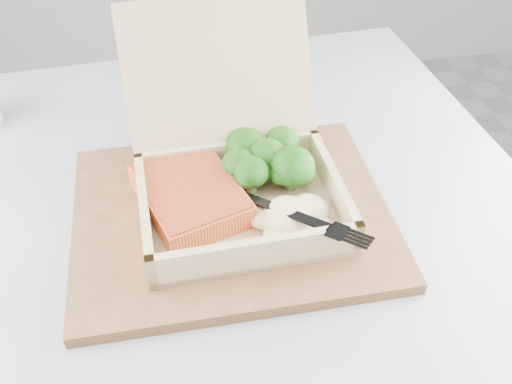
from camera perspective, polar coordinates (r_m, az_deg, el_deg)
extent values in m
cube|color=#999CA2|center=(0.70, -5.31, -4.49)|extent=(0.93, 0.93, 0.03)
cube|color=brown|center=(0.69, -2.48, -2.31)|extent=(0.38, 0.30, 0.02)
cube|color=tan|center=(0.68, -1.41, -2.11)|extent=(0.24, 0.19, 0.01)
cube|color=tan|center=(0.66, -10.98, -2.40)|extent=(0.02, 0.18, 0.05)
cube|color=tan|center=(0.69, 7.70, 0.39)|extent=(0.02, 0.18, 0.05)
cube|color=tan|center=(0.61, 0.16, -6.37)|extent=(0.23, 0.02, 0.05)
cube|color=tan|center=(0.73, -2.76, 3.49)|extent=(0.23, 0.02, 0.05)
cube|color=tan|center=(0.72, -3.78, 11.98)|extent=(0.24, 0.11, 0.16)
cube|color=orange|center=(0.67, -6.56, -0.36)|extent=(0.14, 0.16, 0.03)
ellipsoid|color=beige|center=(0.64, 3.15, -2.40)|extent=(0.10, 0.08, 0.03)
cube|color=black|center=(0.66, -1.57, 0.16)|extent=(0.09, 0.09, 0.02)
cube|color=black|center=(0.62, 4.84, -2.87)|extent=(0.05, 0.05, 0.01)
cube|color=white|center=(0.86, -6.04, 7.05)|extent=(0.14, 0.18, 0.00)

